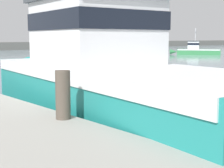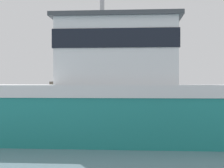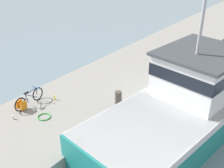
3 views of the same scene
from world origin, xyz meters
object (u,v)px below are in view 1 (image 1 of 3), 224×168
object	(u,v)px
boat_green_anchored	(72,50)
mooring_post	(63,95)
fishing_boat_main	(107,75)
boat_orange_near	(196,50)

from	to	relation	value
boat_green_anchored	mooring_post	distance (m)	40.85
fishing_boat_main	boat_green_anchored	xyz separation A→B (m)	(20.53, 32.03, -0.54)
fishing_boat_main	boat_green_anchored	distance (m)	38.05
fishing_boat_main	mooring_post	distance (m)	3.06
fishing_boat_main	boat_orange_near	xyz separation A→B (m)	(35.37, 22.20, -0.67)
fishing_boat_main	boat_green_anchored	bearing A→B (deg)	64.19
fishing_boat_main	boat_orange_near	distance (m)	41.76
boat_green_anchored	mooring_post	size ratio (longest dim) A/B	5.15
fishing_boat_main	mooring_post	world-z (taller)	fishing_boat_main
boat_orange_near	boat_green_anchored	size ratio (longest dim) A/B	1.28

